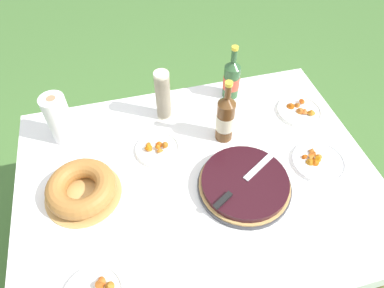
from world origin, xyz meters
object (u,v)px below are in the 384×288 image
snack_plate_right (318,161)px  paper_towel_roll (59,119)px  cup_stack (163,96)px  cider_bottle_green (232,79)px  serving_knife (241,183)px  snack_plate_left (157,149)px  snack_plate_far (300,111)px  bundt_cake (81,188)px  berry_tart (244,184)px  cider_bottle_amber (225,118)px

snack_plate_right → paper_towel_roll: 1.17m
cup_stack → cider_bottle_green: 0.37m
serving_knife → snack_plate_right: bearing=-22.5°
snack_plate_left → snack_plate_far: snack_plate_left is taller
cider_bottle_green → snack_plate_far: size_ratio=1.31×
snack_plate_left → paper_towel_roll: size_ratio=0.84×
bundt_cake → cider_bottle_green: cider_bottle_green is taller
cup_stack → snack_plate_right: bearing=-37.4°
berry_tart → cider_bottle_amber: bearing=89.0°
berry_tart → snack_plate_left: 0.43m
cup_stack → snack_plate_far: (0.67, -0.15, -0.12)m
paper_towel_roll → serving_knife: bearing=-35.6°
serving_knife → cider_bottle_amber: cider_bottle_amber is taller
berry_tart → serving_knife: (-0.03, -0.02, 0.04)m
bundt_cake → paper_towel_roll: size_ratio=1.27×
cup_stack → paper_towel_roll: (-0.48, -0.02, -0.01)m
cider_bottle_amber → paper_towel_roll: bearing=165.7°
bundt_cake → paper_towel_roll: paper_towel_roll is taller
cup_stack → cider_bottle_green: bearing=10.2°
bundt_cake → snack_plate_left: size_ratio=1.52×
snack_plate_left → serving_knife: bearing=-46.6°
cup_stack → cider_bottle_green: cider_bottle_green is taller
snack_plate_left → berry_tart: bearing=-42.8°
berry_tart → bundt_cake: bearing=168.3°
cup_stack → snack_plate_right: (0.60, -0.46, -0.12)m
cup_stack → snack_plate_far: bearing=-12.5°
serving_knife → bundt_cake: size_ratio=1.06×
snack_plate_far → berry_tart: bearing=-140.2°
berry_tart → snack_plate_far: berry_tart is taller
serving_knife → bundt_cake: bearing=135.5°
cup_stack → cider_bottle_amber: 0.32m
berry_tart → snack_plate_left: bearing=137.2°
berry_tart → snack_plate_far: (0.43, 0.36, -0.02)m
bundt_cake → snack_plate_left: bundt_cake is taller
cider_bottle_green → snack_plate_right: bearing=-66.0°
serving_knife → cup_stack: bearing=81.1°
berry_tart → snack_plate_right: (0.36, 0.04, -0.02)m
cup_stack → snack_plate_right: cup_stack is taller
cup_stack → snack_plate_left: 0.26m
cider_bottle_amber → snack_plate_left: 0.34m
cider_bottle_green → snack_plate_far: bearing=-35.6°
cider_bottle_amber → snack_plate_right: size_ratio=1.39×
bundt_cake → paper_towel_roll: 0.36m
bundt_cake → snack_plate_far: bearing=11.6°
serving_knife → cider_bottle_green: cider_bottle_green is taller
berry_tart → snack_plate_far: 0.56m
bundt_cake → cider_bottle_green: 0.90m
snack_plate_right → berry_tart: bearing=-173.1°
cup_stack → snack_plate_far: size_ratio=1.18×
cider_bottle_amber → snack_plate_far: 0.44m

